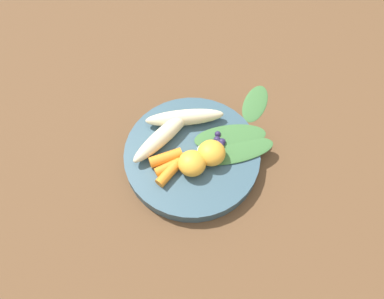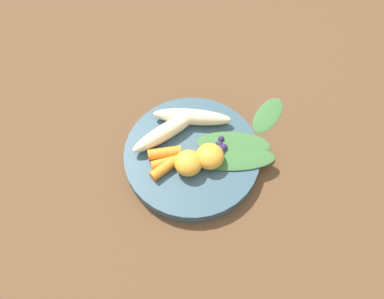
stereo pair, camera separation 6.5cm
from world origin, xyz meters
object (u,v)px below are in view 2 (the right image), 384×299
Objects in this scene: banana_peeled_left at (167,131)px; kale_leaf_stray at (268,114)px; bowl at (192,156)px; orange_segment_near at (210,156)px; banana_peeled_right at (192,117)px.

banana_peeled_left reaches higher than kale_leaf_stray.
banana_peeled_left reaches higher than bowl.
banana_peeled_left is at bearing 17.15° from orange_segment_near.
bowl is 4.98× the size of orange_segment_near.
bowl is at bearing 156.57° from kale_leaf_stray.
kale_leaf_stray is at bearing -83.10° from orange_segment_near.
bowl is 0.06m from banana_peeled_left.
banana_peeled_right is at bearing 135.37° from kale_leaf_stray.
banana_peeled_right is (0.05, -0.04, 0.03)m from bowl.
banana_peeled_left is (0.06, 0.01, 0.03)m from bowl.
bowl is 0.18m from kale_leaf_stray.
bowl is at bearing 95.52° from banana_peeled_right.
bowl is at bearing 22.15° from orange_segment_near.
banana_peeled_right is (-0.00, -0.05, 0.00)m from banana_peeled_left.
banana_peeled_right is at bearing -37.29° from bowl.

